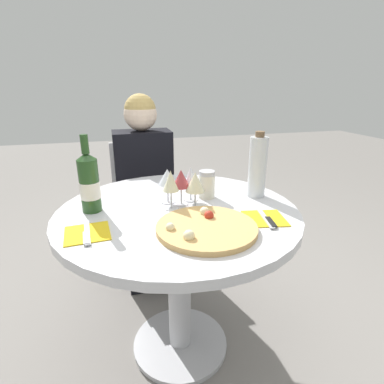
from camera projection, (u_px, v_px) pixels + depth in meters
name	position (u px, v px, depth m)	size (l,w,h in m)	color
ground_plane	(180.00, 344.00, 1.49)	(12.00, 12.00, 0.00)	gray
dining_table	(179.00, 240.00, 1.29)	(1.00, 1.00, 0.74)	#B2B2B7
chair_behind_diner	(145.00, 207.00, 2.11)	(0.41, 0.41, 0.85)	silver
seated_diner	(146.00, 197.00, 1.94)	(0.36, 0.45, 1.17)	black
pizza_large	(206.00, 227.00, 1.05)	(0.36, 0.36, 0.05)	tan
wine_bottle	(89.00, 183.00, 1.18)	(0.08, 0.08, 0.31)	#23471E
tall_carafe	(258.00, 167.00, 1.34)	(0.08, 0.08, 0.30)	silver
sugar_shaker	(207.00, 184.00, 1.35)	(0.07, 0.07, 0.12)	silver
wine_glass_front_right	(195.00, 182.00, 1.23)	(0.08, 0.08, 0.15)	silver
wine_glass_center	(181.00, 179.00, 1.25)	(0.08, 0.08, 0.15)	silver
wine_glass_back_right	(191.00, 177.00, 1.30)	(0.07, 0.07, 0.15)	silver
wine_glass_front_left	(171.00, 182.00, 1.20)	(0.07, 0.07, 0.16)	silver
wine_glass_back_left	(167.00, 177.00, 1.27)	(0.08, 0.08, 0.15)	silver
place_setting_left	(87.00, 233.00, 1.03)	(0.16, 0.19, 0.01)	gold
place_setting_right	(265.00, 218.00, 1.14)	(0.17, 0.19, 0.01)	gold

